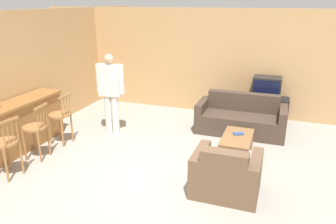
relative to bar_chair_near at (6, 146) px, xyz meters
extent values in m
plane|color=gray|center=(2.35, 0.72, -0.55)|extent=(24.00, 24.00, 0.00)
cube|color=tan|center=(2.35, 4.41, 0.75)|extent=(9.40, 0.08, 2.60)
cube|color=tan|center=(-0.92, 2.07, 0.75)|extent=(0.08, 8.69, 2.60)
cube|color=brown|center=(-0.58, 0.72, -0.10)|extent=(0.47, 2.38, 0.91)
cube|color=brown|center=(-0.58, 0.72, 0.38)|extent=(0.55, 2.44, 0.05)
cylinder|color=#996638|center=(-0.02, 0.00, 0.06)|extent=(0.47, 0.47, 0.04)
cylinder|color=#996638|center=(-0.15, 0.17, -0.26)|extent=(0.04, 0.04, 0.59)
cylinder|color=#996638|center=(0.15, 0.14, -0.26)|extent=(0.04, 0.04, 0.59)
cylinder|color=#996638|center=(0.12, -0.16, -0.26)|extent=(0.04, 0.04, 0.59)
cylinder|color=#996638|center=(0.18, 0.11, 0.26)|extent=(0.02, 0.02, 0.36)
cylinder|color=#996638|center=(0.17, 0.03, 0.26)|extent=(0.02, 0.02, 0.36)
cylinder|color=#996638|center=(0.16, -0.06, 0.26)|extent=(0.02, 0.02, 0.36)
cylinder|color=#996638|center=(0.15, -0.14, 0.26)|extent=(0.02, 0.02, 0.36)
cube|color=#996638|center=(0.17, -0.02, 0.46)|extent=(0.07, 0.37, 0.04)
cylinder|color=#996638|center=(-0.02, 0.70, 0.06)|extent=(0.48, 0.48, 0.04)
cylinder|color=#996638|center=(-0.18, 0.83, -0.26)|extent=(0.04, 0.04, 0.59)
cylinder|color=#996638|center=(-0.15, 0.53, -0.26)|extent=(0.04, 0.04, 0.59)
cylinder|color=#996638|center=(0.12, 0.87, -0.26)|extent=(0.04, 0.04, 0.59)
cylinder|color=#996638|center=(0.15, 0.57, -0.26)|extent=(0.04, 0.04, 0.59)
cylinder|color=#996638|center=(0.15, 0.85, 0.26)|extent=(0.02, 0.02, 0.36)
cylinder|color=#996638|center=(0.16, 0.77, 0.26)|extent=(0.02, 0.02, 0.36)
cylinder|color=#996638|center=(0.17, 0.68, 0.26)|extent=(0.02, 0.02, 0.36)
cylinder|color=#996638|center=(0.18, 0.59, 0.26)|extent=(0.02, 0.02, 0.36)
cube|color=#996638|center=(0.17, 0.72, 0.46)|extent=(0.08, 0.37, 0.04)
cylinder|color=#996638|center=(-0.02, 1.41, 0.06)|extent=(0.45, 0.45, 0.04)
cylinder|color=#996638|center=(-0.16, 1.57, -0.26)|extent=(0.04, 0.04, 0.59)
cylinder|color=#996638|center=(-0.17, 1.27, -0.26)|extent=(0.04, 0.04, 0.59)
cylinder|color=#996638|center=(0.14, 1.55, -0.26)|extent=(0.04, 0.04, 0.59)
cylinder|color=#996638|center=(0.13, 1.25, -0.26)|extent=(0.04, 0.04, 0.59)
cylinder|color=#996638|center=(0.17, 1.53, 0.26)|extent=(0.02, 0.02, 0.36)
cylinder|color=#996638|center=(0.17, 1.45, 0.26)|extent=(0.02, 0.02, 0.36)
cylinder|color=#996638|center=(0.16, 1.36, 0.26)|extent=(0.02, 0.02, 0.36)
cylinder|color=#996638|center=(0.16, 1.27, 0.26)|extent=(0.02, 0.02, 0.36)
cube|color=#996638|center=(0.17, 1.40, 0.46)|extent=(0.05, 0.37, 0.04)
cube|color=#423328|center=(3.34, 3.18, -0.34)|extent=(1.57, 0.84, 0.43)
cube|color=#423328|center=(3.34, 3.49, 0.08)|extent=(1.57, 0.22, 0.41)
cube|color=#423328|center=(2.47, 3.18, -0.23)|extent=(0.16, 0.84, 0.65)
cube|color=#423328|center=(4.20, 3.18, -0.23)|extent=(0.16, 0.84, 0.65)
cube|color=brown|center=(3.46, 0.73, -0.34)|extent=(0.66, 0.80, 0.43)
cube|color=brown|center=(3.46, 0.44, 0.07)|extent=(0.66, 0.22, 0.39)
cube|color=brown|center=(3.87, 0.73, -0.23)|extent=(0.16, 0.80, 0.64)
cube|color=brown|center=(3.05, 0.73, -0.23)|extent=(0.16, 0.80, 0.64)
cube|color=brown|center=(3.44, 1.94, -0.15)|extent=(0.52, 0.96, 0.04)
cube|color=brown|center=(3.22, 1.49, -0.36)|extent=(0.06, 0.06, 0.39)
cube|color=brown|center=(3.66, 1.49, -0.36)|extent=(0.06, 0.06, 0.39)
cube|color=brown|center=(3.22, 2.38, -0.36)|extent=(0.06, 0.06, 0.39)
cube|color=brown|center=(3.66, 2.38, -0.36)|extent=(0.06, 0.06, 0.39)
cube|color=black|center=(3.78, 4.07, -0.25)|extent=(1.06, 0.48, 0.61)
cube|color=black|center=(3.78, 4.07, 0.30)|extent=(0.64, 0.45, 0.49)
cube|color=black|center=(3.78, 3.85, 0.30)|extent=(0.57, 0.01, 0.42)
cube|color=navy|center=(3.44, 2.05, -0.11)|extent=(0.21, 0.19, 0.03)
cylinder|color=silver|center=(0.78, 2.26, -0.13)|extent=(0.15, 0.15, 0.85)
cylinder|color=silver|center=(0.61, 2.24, -0.13)|extent=(0.15, 0.15, 0.85)
cube|color=beige|center=(0.69, 2.25, 0.63)|extent=(0.49, 0.24, 0.67)
cylinder|color=beige|center=(0.96, 2.28, 0.66)|extent=(0.10, 0.10, 0.62)
cylinder|color=beige|center=(0.43, 2.22, 0.66)|extent=(0.10, 0.10, 0.62)
sphere|color=tan|center=(0.69, 2.25, 1.08)|extent=(0.19, 0.19, 0.19)
camera|label=1|loc=(4.09, -3.65, 2.24)|focal=35.00mm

